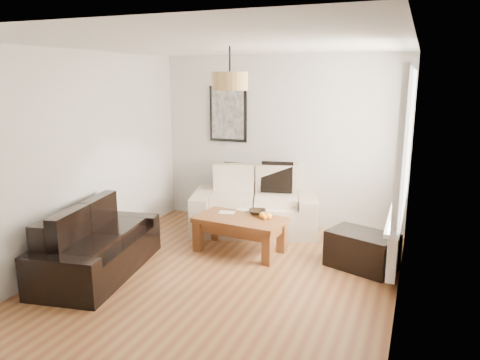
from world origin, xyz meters
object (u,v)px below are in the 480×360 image
at_px(loveseat_cream, 254,201).
at_px(ottoman, 362,250).
at_px(coffee_table, 240,235).
at_px(sofa_leather, 98,242).

xyz_separation_m(loveseat_cream, ottoman, (1.69, -0.83, -0.23)).
bearing_deg(coffee_table, loveseat_cream, 97.80).
relative_size(loveseat_cream, sofa_leather, 1.05).
height_order(sofa_leather, ottoman, sofa_leather).
bearing_deg(sofa_leather, loveseat_cream, -39.06).
relative_size(sofa_leather, ottoman, 2.23).
bearing_deg(coffee_table, ottoman, 2.06).
distance_m(coffee_table, ottoman, 1.57).
bearing_deg(sofa_leather, coffee_table, -56.49).
xyz_separation_m(loveseat_cream, sofa_leather, (-1.19, -2.12, -0.08)).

